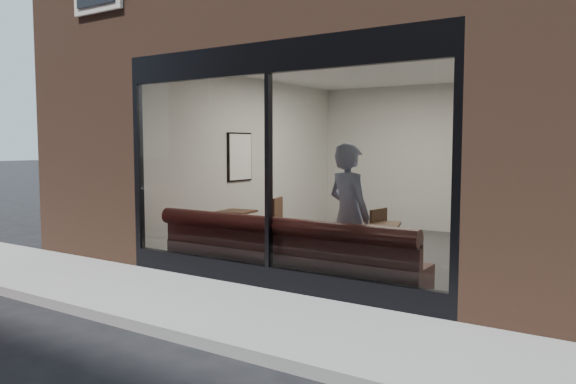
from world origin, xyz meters
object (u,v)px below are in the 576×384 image
Objects in this scene: banquette at (286,266)px; cafe_chair_left at (268,236)px; cafe_table_right at (377,225)px; cafe_chair_right at (367,254)px; person at (349,216)px; cafe_table_left at (237,212)px.

cafe_chair_left is at bearing 131.41° from banquette.
cafe_table_right is 1.49× the size of cafe_chair_right.
person is at bearing 14.71° from banquette.
cafe_table_left reaches higher than banquette.
person is 3.05m from cafe_chair_left.
cafe_chair_right is (0.60, 1.31, 0.01)m from banquette.
person is 2.87m from cafe_table_left.
person is 0.90m from cafe_table_right.
banquette reaches higher than cafe_chair_left.
person is 4.47× the size of cafe_chair_right.
cafe_table_right is 1.41× the size of cafe_chair_left.
cafe_table_left is at bearing 0.93° from person.
banquette is 1.14m from person.
banquette is at bearing -127.77° from cafe_table_right.
cafe_table_right is (2.69, -0.11, 0.00)m from cafe_table_left.
cafe_table_right reaches higher than cafe_chair_left.
cafe_table_left is at bearing 177.58° from cafe_table_right.
cafe_chair_right is (2.23, -0.54, 0.00)m from cafe_chair_left.
cafe_chair_left is 2.29m from cafe_chair_right.
cafe_chair_left is at bearing 72.13° from cafe_table_left.
banquette is 2.09× the size of person.
person reaches higher than cafe_chair_right.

